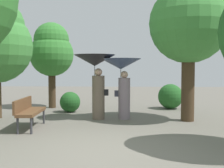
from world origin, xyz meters
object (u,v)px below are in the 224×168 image
(person_left, at_px, (96,70))
(park_bench, at_px, (29,110))
(tree_mid_left, at_px, (52,50))
(tree_near_right, at_px, (189,16))
(person_right, at_px, (122,73))

(person_left, bearing_deg, park_bench, 139.29)
(park_bench, bearing_deg, tree_mid_left, 2.51)
(park_bench, distance_m, tree_near_right, 5.55)
(person_left, relative_size, park_bench, 1.37)
(tree_mid_left, bearing_deg, person_left, -49.72)
(park_bench, relative_size, tree_mid_left, 0.43)
(tree_near_right, bearing_deg, person_right, 173.06)
(park_bench, bearing_deg, person_left, -51.77)
(tree_near_right, bearing_deg, person_left, 176.31)
(tree_near_right, relative_size, tree_mid_left, 1.35)
(person_left, bearing_deg, person_right, -78.10)
(person_left, xyz_separation_m, person_right, (0.84, 0.06, -0.08))
(tree_mid_left, bearing_deg, person_right, -39.42)
(tree_near_right, bearing_deg, park_bench, -164.01)
(park_bench, xyz_separation_m, tree_near_right, (4.62, 1.32, 2.77))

